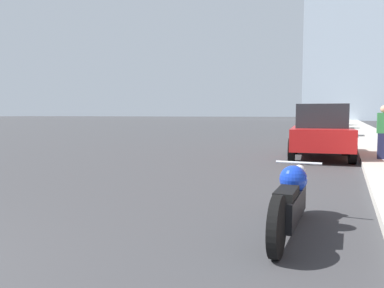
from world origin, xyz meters
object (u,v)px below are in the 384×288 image
(parked_car_white, at_px, (331,125))
(parked_car_silver, at_px, (339,119))
(parked_car_red, at_px, (321,132))
(parked_car_green, at_px, (335,120))
(motorcycle, at_px, (290,200))
(pedestrian, at_px, (384,132))

(parked_car_white, distance_m, parked_car_silver, 24.00)
(parked_car_red, height_order, parked_car_silver, parked_car_red)
(parked_car_green, bearing_deg, parked_car_white, -87.82)
(parked_car_white, bearing_deg, motorcycle, -87.92)
(parked_car_red, height_order, parked_car_white, parked_car_red)
(parked_car_green, bearing_deg, pedestrian, -84.02)
(parked_car_red, distance_m, parked_car_white, 11.64)
(parked_car_green, distance_m, pedestrian, 25.72)
(parked_car_red, relative_size, parked_car_white, 0.97)
(parked_car_white, bearing_deg, pedestrian, -80.09)
(parked_car_red, distance_m, pedestrian, 1.95)
(motorcycle, xyz_separation_m, parked_car_red, (-0.14, 8.33, 0.48))
(pedestrian, bearing_deg, parked_car_white, 98.35)
(parked_car_red, distance_m, parked_car_silver, 35.64)
(parked_car_red, bearing_deg, parked_car_white, 85.30)
(parked_car_red, bearing_deg, parked_car_green, 85.48)
(parked_car_red, relative_size, parked_car_silver, 1.01)
(motorcycle, height_order, parked_car_red, parked_car_red)
(motorcycle, relative_size, parked_car_green, 0.53)
(pedestrian, bearing_deg, motorcycle, -102.29)
(parked_car_red, xyz_separation_m, parked_car_white, (-0.04, 11.64, -0.11))
(parked_car_green, height_order, parked_car_silver, parked_car_green)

